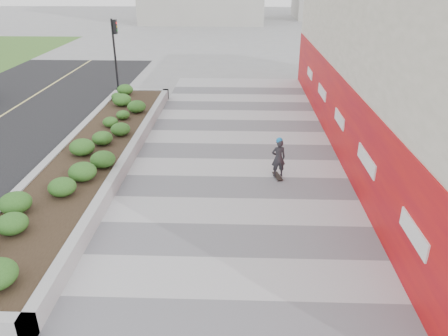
# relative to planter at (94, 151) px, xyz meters

# --- Properties ---
(ground) EXTENTS (160.00, 160.00, 0.00)m
(ground) POSITION_rel_planter_xyz_m (5.50, -7.00, -0.42)
(ground) COLOR gray
(ground) RESTS_ON ground
(walkway) EXTENTS (8.00, 36.00, 0.01)m
(walkway) POSITION_rel_planter_xyz_m (5.50, -4.00, -0.41)
(walkway) COLOR #A8A8AD
(walkway) RESTS_ON ground
(building) EXTENTS (6.04, 24.08, 8.00)m
(building) POSITION_rel_planter_xyz_m (12.48, 1.98, 3.56)
(building) COLOR #BEB8A2
(building) RESTS_ON ground
(planter) EXTENTS (3.00, 18.00, 0.90)m
(planter) POSITION_rel_planter_xyz_m (0.00, 0.00, 0.00)
(planter) COLOR #9E9EA0
(planter) RESTS_ON ground
(traffic_signal_near) EXTENTS (0.33, 0.28, 4.20)m
(traffic_signal_near) POSITION_rel_planter_xyz_m (-1.73, 10.50, 2.34)
(traffic_signal_near) COLOR black
(traffic_signal_near) RESTS_ON ground
(manhole_cover) EXTENTS (0.44, 0.44, 0.01)m
(manhole_cover) POSITION_rel_planter_xyz_m (6.00, -4.00, -0.42)
(manhole_cover) COLOR #595654
(manhole_cover) RESTS_ON ground
(skateboarder) EXTENTS (0.56, 0.75, 1.53)m
(skateboarder) POSITION_rel_planter_xyz_m (6.94, -1.21, 0.36)
(skateboarder) COLOR beige
(skateboarder) RESTS_ON ground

